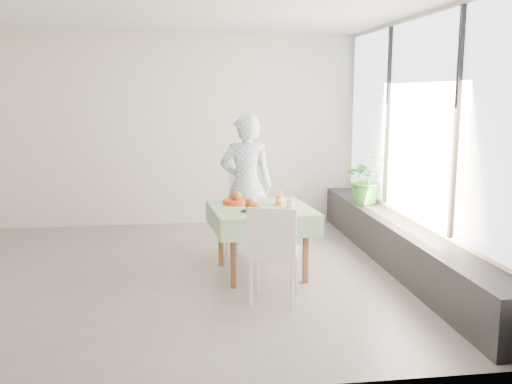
{
  "coord_description": "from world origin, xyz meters",
  "views": [
    {
      "loc": [
        0.36,
        -5.98,
        1.95
      ],
      "look_at": [
        1.16,
        -0.03,
        0.9
      ],
      "focal_mm": 40.0,
      "sensor_mm": 36.0,
      "label": 1
    }
  ],
  "objects": [
    {
      "name": "cafe_table",
      "position": [
        1.21,
        -0.08,
        0.46
      ],
      "size": [
        1.13,
        1.13,
        0.74
      ],
      "color": "brown",
      "rests_on": "ground"
    },
    {
      "name": "juice_cup_lemonade",
      "position": [
        1.51,
        -0.15,
        0.8
      ],
      "size": [
        0.09,
        0.09,
        0.24
      ],
      "color": "white",
      "rests_on": "cafe_table"
    },
    {
      "name": "window_ledge",
      "position": [
        2.8,
        0.0,
        0.25
      ],
      "size": [
        0.4,
        4.8,
        0.5
      ],
      "primitive_type": "cube",
      "color": "black",
      "rests_on": "ground"
    },
    {
      "name": "potted_plant",
      "position": [
        2.81,
        1.17,
        0.83
      ],
      "size": [
        0.63,
        0.56,
        0.66
      ],
      "primitive_type": "imported",
      "rotation": [
        0.0,
        0.0,
        0.09
      ],
      "color": "#27762B",
      "rests_on": "window_ledge"
    },
    {
      "name": "window_pane",
      "position": [
        2.97,
        0.0,
        1.65
      ],
      "size": [
        0.01,
        4.8,
        2.18
      ],
      "primitive_type": "cube",
      "color": "#D1E0F9",
      "rests_on": "ground"
    },
    {
      "name": "wall_right",
      "position": [
        3.0,
        0.0,
        1.4
      ],
      "size": [
        0.02,
        5.0,
        2.8
      ],
      "primitive_type": "cube",
      "color": "silver",
      "rests_on": "ground"
    },
    {
      "name": "chair_near",
      "position": [
        1.21,
        -0.92,
        0.29
      ],
      "size": [
        0.55,
        0.55,
        0.94
      ],
      "color": "white",
      "rests_on": "ground"
    },
    {
      "name": "main_dish",
      "position": [
        1.1,
        -0.34,
        0.8
      ],
      "size": [
        0.32,
        0.32,
        0.17
      ],
      "color": "white",
      "rests_on": "cafe_table"
    },
    {
      "name": "diner",
      "position": [
        1.14,
        0.66,
        0.85
      ],
      "size": [
        0.67,
        0.48,
        1.71
      ],
      "primitive_type": "imported",
      "rotation": [
        0.0,
        0.0,
        3.02
      ],
      "color": "#89A8DB",
      "rests_on": "ground"
    },
    {
      "name": "wall_back",
      "position": [
        0.0,
        2.5,
        1.4
      ],
      "size": [
        6.0,
        0.02,
        2.8
      ],
      "primitive_type": "cube",
      "color": "silver",
      "rests_on": "ground"
    },
    {
      "name": "second_dish",
      "position": [
        0.97,
        0.14,
        0.78
      ],
      "size": [
        0.29,
        0.29,
        0.14
      ],
      "color": "#BF3613",
      "rests_on": "cafe_table"
    },
    {
      "name": "floor",
      "position": [
        0.0,
        0.0,
        0.0
      ],
      "size": [
        6.0,
        6.0,
        0.0
      ],
      "primitive_type": "plane",
      "color": "slate",
      "rests_on": "ground"
    },
    {
      "name": "wall_front",
      "position": [
        0.0,
        -2.5,
        1.4
      ],
      "size": [
        6.0,
        0.02,
        2.8
      ],
      "primitive_type": "cube",
      "color": "silver",
      "rests_on": "ground"
    },
    {
      "name": "ceiling",
      "position": [
        0.0,
        0.0,
        2.8
      ],
      "size": [
        6.0,
        6.0,
        0.0
      ],
      "primitive_type": "plane",
      "rotation": [
        3.14,
        0.0,
        0.0
      ],
      "color": "white",
      "rests_on": "ground"
    },
    {
      "name": "juice_cup_orange",
      "position": [
        1.43,
        0.02,
        0.81
      ],
      "size": [
        0.1,
        0.1,
        0.28
      ],
      "color": "white",
      "rests_on": "cafe_table"
    },
    {
      "name": "chair_far",
      "position": [
        1.14,
        0.8,
        0.29
      ],
      "size": [
        0.55,
        0.55,
        0.95
      ],
      "color": "white",
      "rests_on": "ground"
    }
  ]
}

